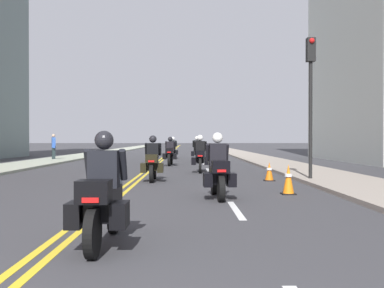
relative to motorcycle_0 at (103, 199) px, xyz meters
name	(u,v)px	position (x,y,z in m)	size (l,w,h in m)	color
ground_plane	(170,153)	(-0.67, 43.14, -0.64)	(264.00, 264.00, 0.00)	#37373B
sidewalk_left	(106,152)	(-7.70, 43.14, -0.58)	(2.86, 144.00, 0.12)	#A0A692
sidewalk_right	(235,152)	(6.37, 43.14, -0.58)	(2.86, 144.00, 0.12)	gray
centreline_yellow_inner	(169,153)	(-0.79, 43.14, -0.64)	(0.12, 132.00, 0.01)	yellow
centreline_yellow_outer	(171,153)	(-0.55, 43.14, -0.64)	(0.12, 132.00, 0.01)	yellow
lane_dashes_white	(202,161)	(2.13, 24.14, -0.64)	(0.14, 56.40, 0.01)	silver
motorcycle_0	(103,199)	(0.00, 0.00, 0.00)	(0.76, 2.12, 1.56)	black
motorcycle_1	(218,172)	(1.89, 4.93, 0.00)	(0.78, 2.10, 1.61)	black
motorcycle_2	(153,163)	(-0.05, 9.58, 0.00)	(0.76, 2.14, 1.59)	black
motorcycle_3	(200,157)	(1.72, 13.78, 0.03)	(0.77, 2.29, 1.65)	black
motorcycle_4	(170,154)	(0.20, 19.00, 0.00)	(0.78, 2.28, 1.60)	black
motorcycle_5	(197,151)	(1.80, 23.64, 0.02)	(0.77, 2.25, 1.66)	black
motorcycle_6	(173,150)	(0.09, 27.97, 0.01)	(0.76, 2.21, 1.64)	black
traffic_cone_0	(269,172)	(4.01, 9.63, -0.32)	(0.37, 0.37, 0.65)	black
traffic_cone_1	(288,179)	(3.80, 5.75, -0.25)	(0.37, 0.37, 0.79)	black
traffic_light_near	(311,83)	(5.34, 9.23, 2.73)	(0.28, 0.38, 4.89)	black
pedestrian_0	(54,147)	(-7.88, 24.57, 0.29)	(0.35, 0.50, 1.81)	#202C2E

